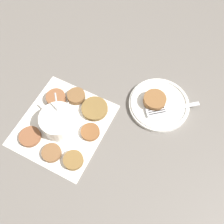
# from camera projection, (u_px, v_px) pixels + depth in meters

# --- Properties ---
(ground_plane) EXTENTS (4.00, 4.00, 0.00)m
(ground_plane) POSITION_uv_depth(u_px,v_px,m) (69.00, 128.00, 0.81)
(ground_plane) COLOR #605B56
(napkin) EXTENTS (0.28, 0.26, 0.00)m
(napkin) POSITION_uv_depth(u_px,v_px,m) (64.00, 124.00, 0.81)
(napkin) COLOR silver
(napkin) RESTS_ON ground_plane
(sauce_bowl) EXTENTS (0.12, 0.11, 0.11)m
(sauce_bowl) POSITION_uv_depth(u_px,v_px,m) (59.00, 122.00, 0.79)
(sauce_bowl) COLOR white
(sauce_bowl) RESTS_ON napkin
(fritter_0) EXTENTS (0.06, 0.06, 0.02)m
(fritter_0) POSITION_uv_depth(u_px,v_px,m) (73.00, 160.00, 0.75)
(fritter_0) COLOR brown
(fritter_0) RESTS_ON napkin
(fritter_1) EXTENTS (0.06, 0.06, 0.02)m
(fritter_1) POSITION_uv_depth(u_px,v_px,m) (56.00, 98.00, 0.84)
(fritter_1) COLOR brown
(fritter_1) RESTS_ON napkin
(fritter_2) EXTENTS (0.08, 0.08, 0.01)m
(fritter_2) POSITION_uv_depth(u_px,v_px,m) (95.00, 109.00, 0.83)
(fritter_2) COLOR brown
(fritter_2) RESTS_ON napkin
(fritter_3) EXTENTS (0.06, 0.06, 0.01)m
(fritter_3) POSITION_uv_depth(u_px,v_px,m) (90.00, 132.00, 0.79)
(fritter_3) COLOR brown
(fritter_3) RESTS_ON napkin
(fritter_4) EXTENTS (0.06, 0.06, 0.01)m
(fritter_4) POSITION_uv_depth(u_px,v_px,m) (51.00, 153.00, 0.76)
(fritter_4) COLOR brown
(fritter_4) RESTS_ON napkin
(fritter_5) EXTENTS (0.07, 0.07, 0.01)m
(fritter_5) POSITION_uv_depth(u_px,v_px,m) (30.00, 137.00, 0.79)
(fritter_5) COLOR brown
(fritter_5) RESTS_ON napkin
(fritter_6) EXTENTS (0.06, 0.06, 0.02)m
(fritter_6) POSITION_uv_depth(u_px,v_px,m) (76.00, 96.00, 0.85)
(fritter_6) COLOR brown
(fritter_6) RESTS_ON napkin
(serving_plate) EXTENTS (0.19, 0.19, 0.02)m
(serving_plate) POSITION_uv_depth(u_px,v_px,m) (159.00, 104.00, 0.84)
(serving_plate) COLOR white
(serving_plate) RESTS_ON ground_plane
(fritter_on_plate) EXTENTS (0.07, 0.07, 0.02)m
(fritter_on_plate) POSITION_uv_depth(u_px,v_px,m) (155.00, 100.00, 0.82)
(fritter_on_plate) COLOR brown
(fritter_on_plate) RESTS_ON serving_plate
(fork) EXTENTS (0.12, 0.15, 0.00)m
(fork) POSITION_uv_depth(u_px,v_px,m) (167.00, 109.00, 0.81)
(fork) COLOR silver
(fork) RESTS_ON serving_plate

